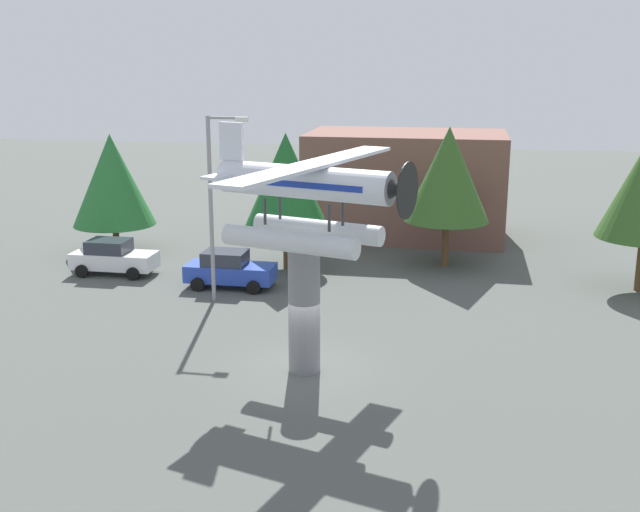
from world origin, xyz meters
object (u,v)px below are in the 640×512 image
object	(u,v)px
floatplane_monument	(307,197)
tree_east	(286,180)
tree_center_back	(448,174)
tree_west	(112,180)
car_mid_blue	(229,269)
car_near_white	(113,257)
streetlight_primary	(215,196)
display_pedestal	(304,309)
storefront_building	(406,184)

from	to	relation	value
floatplane_monument	tree_east	distance (m)	13.71
tree_east	tree_center_back	xyz separation A→B (m)	(8.02, 1.99, 0.20)
tree_west	tree_center_back	xyz separation A→B (m)	(18.23, 0.25, 0.75)
car_mid_blue	tree_west	bearing A→B (deg)	146.31
car_near_white	streetlight_primary	bearing A→B (deg)	-26.75
display_pedestal	car_mid_blue	distance (m)	10.90
display_pedestal	floatplane_monument	size ratio (longest dim) A/B	0.44
tree_west	streetlight_primary	bearing A→B (deg)	-42.34
tree_east	tree_west	bearing A→B (deg)	170.35
streetlight_primary	tree_east	world-z (taller)	streetlight_primary
floatplane_monument	tree_center_back	world-z (taller)	floatplane_monument
display_pedestal	streetlight_primary	bearing A→B (deg)	127.16
streetlight_primary	storefront_building	bearing A→B (deg)	63.97
streetlight_primary	car_mid_blue	bearing A→B (deg)	92.57
streetlight_primary	floatplane_monument	bearing A→B (deg)	-52.36
car_near_white	tree_east	distance (m)	9.53
floatplane_monument	car_near_white	bearing A→B (deg)	155.71
storefront_building	tree_east	bearing A→B (deg)	-121.11
tree_east	display_pedestal	bearing A→B (deg)	-74.60
streetlight_primary	tree_center_back	distance (m)	12.62
car_mid_blue	streetlight_primary	size ratio (longest dim) A/B	0.51
streetlight_primary	storefront_building	world-z (taller)	streetlight_primary
storefront_building	tree_west	bearing A→B (deg)	-155.23
car_mid_blue	floatplane_monument	bearing A→B (deg)	-58.74
car_near_white	streetlight_primary	distance (m)	8.28
car_mid_blue	tree_west	size ratio (longest dim) A/B	0.64
floatplane_monument	car_near_white	size ratio (longest dim) A/B	2.45
floatplane_monument	car_mid_blue	world-z (taller)	floatplane_monument
tree_west	tree_east	bearing A→B (deg)	-9.65
car_near_white	storefront_building	bearing A→B (deg)	39.94
car_near_white	tree_center_back	distance (m)	17.48
display_pedestal	streetlight_primary	world-z (taller)	streetlight_primary
tree_east	tree_center_back	distance (m)	8.27
tree_east	floatplane_monument	bearing A→B (deg)	-74.14
car_near_white	car_mid_blue	distance (m)	6.54
car_mid_blue	tree_center_back	distance (m)	12.17
streetlight_primary	tree_center_back	bearing A→B (deg)	38.58
car_mid_blue	tree_west	xyz separation A→B (m)	(-8.27, 5.51, 3.20)
streetlight_primary	storefront_building	size ratio (longest dim) A/B	0.70
car_mid_blue	tree_center_back	world-z (taller)	tree_center_back
display_pedestal	car_near_white	size ratio (longest dim) A/B	1.07
display_pedestal	car_mid_blue	bearing A→B (deg)	120.80
car_mid_blue	storefront_building	distance (m)	14.85
storefront_building	tree_center_back	xyz separation A→B (m)	(2.63, -6.95, 1.70)
floatplane_monument	tree_west	size ratio (longest dim) A/B	1.56
floatplane_monument	tree_center_back	distance (m)	15.75
floatplane_monument	tree_center_back	size ratio (longest dim) A/B	1.41
car_near_white	tree_east	bearing A→B (deg)	17.20
storefront_building	tree_center_back	bearing A→B (deg)	-69.27
car_mid_blue	tree_center_back	size ratio (longest dim) A/B	0.58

